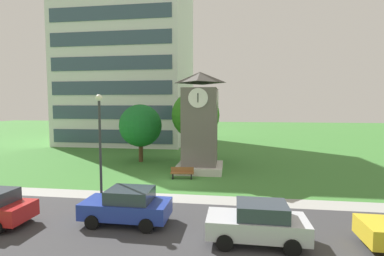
% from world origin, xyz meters
% --- Properties ---
extents(ground_plane, '(160.00, 160.00, 0.00)m').
position_xyz_m(ground_plane, '(0.00, 0.00, 0.00)').
color(ground_plane, '#3D7A33').
extents(street_asphalt, '(120.00, 7.20, 0.01)m').
position_xyz_m(street_asphalt, '(0.00, -7.51, 0.00)').
color(street_asphalt, '#38383A').
rests_on(street_asphalt, ground).
extents(kerb_strip, '(120.00, 1.60, 0.01)m').
position_xyz_m(kerb_strip, '(0.00, -3.11, 0.00)').
color(kerb_strip, '#9E9E99').
rests_on(kerb_strip, ground).
extents(office_building, '(18.03, 14.78, 25.60)m').
position_xyz_m(office_building, '(-11.42, 22.93, 12.80)').
color(office_building, silver).
rests_on(office_building, ground).
extents(clock_tower, '(3.88, 3.88, 8.50)m').
position_xyz_m(clock_tower, '(1.66, 4.24, 3.73)').
color(clock_tower, '#605B56').
rests_on(clock_tower, ground).
extents(park_bench, '(1.84, 0.65, 0.88)m').
position_xyz_m(park_bench, '(0.57, 1.48, 0.46)').
color(park_bench, brown).
rests_on(park_bench, ground).
extents(street_lamp, '(0.36, 0.36, 6.26)m').
position_xyz_m(street_lamp, '(-2.97, -4.86, 3.85)').
color(street_lamp, '#333338').
rests_on(street_lamp, ground).
extents(tree_near_tower, '(4.26, 4.26, 5.80)m').
position_xyz_m(tree_near_tower, '(-4.70, 7.47, 3.66)').
color(tree_near_tower, '#513823').
rests_on(tree_near_tower, ground).
extents(tree_streetside, '(4.77, 4.77, 7.12)m').
position_xyz_m(tree_streetside, '(0.80, 8.05, 4.73)').
color(tree_streetside, '#513823').
rests_on(tree_streetside, ground).
extents(parked_car_blue, '(4.17, 2.07, 1.69)m').
position_xyz_m(parked_car_blue, '(-0.65, -6.95, 0.86)').
color(parked_car_blue, '#23389E').
rests_on(parked_car_blue, ground).
extents(parked_car_silver, '(4.08, 1.99, 1.69)m').
position_xyz_m(parked_car_silver, '(5.37, -8.10, 0.86)').
color(parked_car_silver, silver).
rests_on(parked_car_silver, ground).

